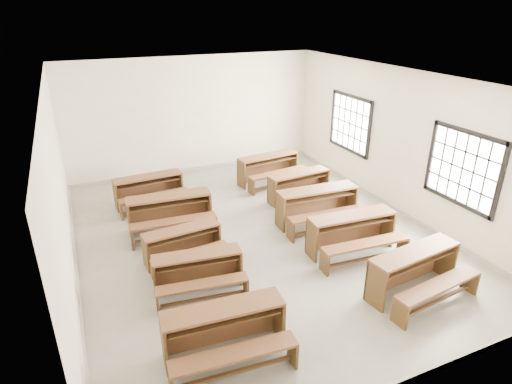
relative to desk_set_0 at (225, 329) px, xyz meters
name	(u,v)px	position (x,y,z in m)	size (l,w,h in m)	color
room	(260,136)	(1.79, 2.82, 1.71)	(8.50, 8.50, 3.20)	gray
desk_set_0	(225,329)	(0.00, 0.00, 0.00)	(1.71, 0.98, 0.74)	brown
desk_set_1	(198,269)	(0.09, 1.56, -0.05)	(1.55, 0.94, 0.66)	brown
desk_set_2	(183,243)	(0.10, 2.53, -0.06)	(1.49, 0.87, 0.64)	brown
desk_set_3	(170,210)	(0.16, 3.80, 0.02)	(1.79, 1.02, 0.78)	brown
desk_set_4	(149,188)	(0.00, 5.26, -0.02)	(1.64, 0.93, 0.72)	brown
desk_set_5	(415,269)	(3.34, 0.05, 0.01)	(1.79, 1.07, 0.76)	brown
desk_set_6	(352,231)	(3.15, 1.53, 0.02)	(1.77, 1.00, 0.77)	brown
desk_set_7	(318,204)	(3.17, 2.82, 0.03)	(1.83, 1.02, 0.80)	brown
desk_set_8	(300,184)	(3.40, 4.04, -0.02)	(1.63, 0.95, 0.70)	brown
desk_set_9	(269,167)	(3.21, 5.38, 0.01)	(1.77, 1.06, 0.75)	brown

